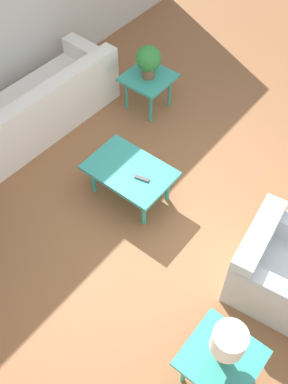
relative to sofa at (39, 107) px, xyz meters
The scene contains 9 objects.
ground_plane 2.36m from the sofa, behind, with size 14.00×14.00×0.00m, color #8E5B38.
sofa is the anchor object (origin of this frame).
armchair 3.43m from the sofa, behind, with size 0.98×0.95×0.75m.
coffee_table 1.63m from the sofa, behind, with size 0.92×0.62×0.44m.
side_table_plant 1.41m from the sofa, 127.17° to the right, with size 0.58×0.58×0.49m.
side_table_lamp 3.67m from the sofa, 160.03° to the left, with size 0.58×0.58×0.49m.
potted_plant 1.47m from the sofa, 127.17° to the right, with size 0.32×0.32×0.42m.
table_lamp 3.70m from the sofa, 160.03° to the left, with size 0.26×0.26×0.48m.
remote_control 1.82m from the sofa, behind, with size 0.16×0.08×0.02m.
Camera 1 is at (-1.33, 2.51, 4.03)m, focal length 42.00 mm.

